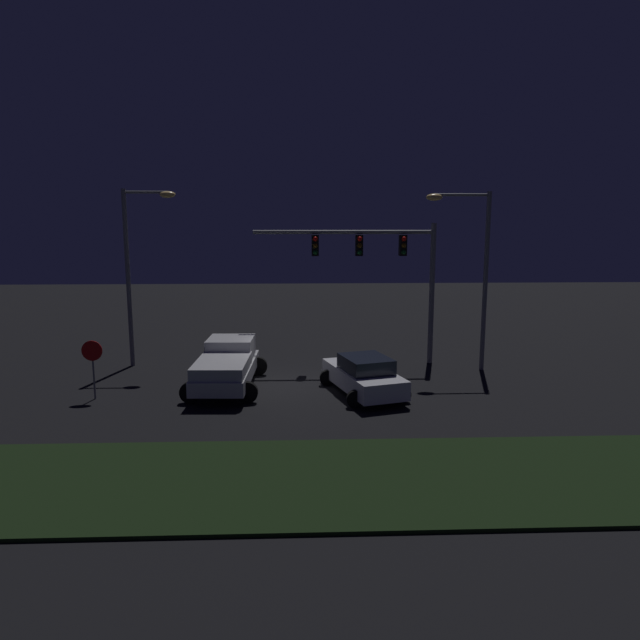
% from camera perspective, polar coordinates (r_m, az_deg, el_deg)
% --- Properties ---
extents(ground_plane, '(80.00, 80.00, 0.00)m').
position_cam_1_polar(ground_plane, '(23.58, -3.44, -6.38)').
color(ground_plane, black).
extents(grass_median, '(22.18, 5.20, 0.10)m').
position_cam_1_polar(grass_median, '(15.09, -4.15, -15.64)').
color(grass_median, black).
rests_on(grass_median, ground_plane).
extents(pickup_truck, '(3.00, 5.47, 1.80)m').
position_cam_1_polar(pickup_truck, '(23.20, -9.20, -4.20)').
color(pickup_truck, '#B7B7BC').
rests_on(pickup_truck, ground_plane).
extents(car_sedan, '(3.25, 4.73, 1.51)m').
position_cam_1_polar(car_sedan, '(22.07, 4.38, -5.51)').
color(car_sedan, silver).
rests_on(car_sedan, ground_plane).
extents(traffic_signal_gantry, '(8.32, 0.56, 6.50)m').
position_cam_1_polar(traffic_signal_gantry, '(26.39, 5.98, 6.10)').
color(traffic_signal_gantry, slate).
rests_on(traffic_signal_gantry, ground_plane).
extents(street_lamp_left, '(2.37, 0.44, 7.99)m').
position_cam_1_polar(street_lamp_left, '(27.07, -17.72, 6.05)').
color(street_lamp_left, slate).
rests_on(street_lamp_left, ground_plane).
extents(street_lamp_right, '(2.83, 0.44, 7.84)m').
position_cam_1_polar(street_lamp_right, '(25.90, 14.99, 5.95)').
color(street_lamp_right, slate).
rests_on(street_lamp_right, ground_plane).
extents(stop_sign, '(0.76, 0.08, 2.23)m').
position_cam_1_polar(stop_sign, '(22.79, -21.71, -3.56)').
color(stop_sign, slate).
rests_on(stop_sign, ground_plane).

